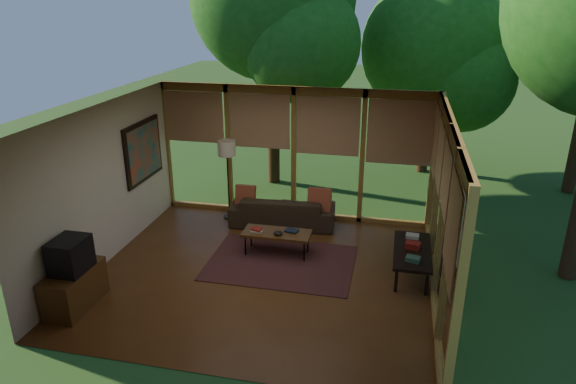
% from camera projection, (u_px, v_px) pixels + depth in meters
% --- Properties ---
extents(floor, '(5.50, 5.50, 0.00)m').
position_uv_depth(floor, '(263.00, 274.00, 8.55)').
color(floor, brown).
rests_on(floor, ground).
extents(ceiling, '(5.50, 5.50, 0.00)m').
position_uv_depth(ceiling, '(260.00, 114.00, 7.58)').
color(ceiling, silver).
rests_on(ceiling, ground).
extents(wall_left, '(0.04, 5.00, 2.70)m').
position_uv_depth(wall_left, '(103.00, 186.00, 8.61)').
color(wall_left, silver).
rests_on(wall_left, ground).
extents(wall_front, '(5.50, 0.04, 2.70)m').
position_uv_depth(wall_front, '(203.00, 279.00, 5.78)').
color(wall_front, silver).
rests_on(wall_front, ground).
extents(window_wall_back, '(5.50, 0.12, 2.70)m').
position_uv_depth(window_wall_back, '(294.00, 154.00, 10.34)').
color(window_wall_back, olive).
rests_on(window_wall_back, ground).
extents(window_wall_right, '(0.12, 5.00, 2.70)m').
position_uv_depth(window_wall_right, '(443.00, 213.00, 7.51)').
color(window_wall_right, olive).
rests_on(window_wall_right, ground).
extents(tree_ne, '(3.52, 3.52, 4.89)m').
position_uv_depth(tree_ne, '(433.00, 48.00, 12.51)').
color(tree_ne, '#3B2615').
rests_on(tree_ne, ground).
extents(rug, '(2.50, 1.77, 0.01)m').
position_uv_depth(rug, '(281.00, 263.00, 8.89)').
color(rug, maroon).
rests_on(rug, floor).
extents(sofa, '(2.12, 0.96, 0.60)m').
position_uv_depth(sofa, '(283.00, 210.00, 10.29)').
color(sofa, '#322519').
rests_on(sofa, floor).
extents(pillow_left, '(0.40, 0.21, 0.42)m').
position_uv_depth(pillow_left, '(246.00, 195.00, 10.29)').
color(pillow_left, maroon).
rests_on(pillow_left, sofa).
extents(pillow_right, '(0.46, 0.24, 0.48)m').
position_uv_depth(pillow_right, '(320.00, 200.00, 9.98)').
color(pillow_right, maroon).
rests_on(pillow_right, sofa).
extents(ct_book_lower, '(0.22, 0.17, 0.03)m').
position_uv_depth(ct_book_lower, '(257.00, 231.00, 9.08)').
color(ct_book_lower, '#B6AFA5').
rests_on(ct_book_lower, coffee_table).
extents(ct_book_upper, '(0.21, 0.18, 0.03)m').
position_uv_depth(ct_book_upper, '(257.00, 229.00, 9.07)').
color(ct_book_upper, maroon).
rests_on(ct_book_upper, coffee_table).
extents(ct_book_side, '(0.25, 0.21, 0.03)m').
position_uv_depth(ct_book_side, '(291.00, 231.00, 9.08)').
color(ct_book_side, black).
rests_on(ct_book_side, coffee_table).
extents(ct_bowl, '(0.16, 0.16, 0.07)m').
position_uv_depth(ct_bowl, '(278.00, 233.00, 8.95)').
color(ct_bowl, black).
rests_on(ct_bowl, coffee_table).
extents(media_cabinet, '(0.50, 1.00, 0.60)m').
position_uv_depth(media_cabinet, '(74.00, 288.00, 7.56)').
color(media_cabinet, '#563617').
rests_on(media_cabinet, floor).
extents(television, '(0.45, 0.55, 0.50)m').
position_uv_depth(television, '(70.00, 255.00, 7.36)').
color(television, black).
rests_on(television, media_cabinet).
extents(console_book_a, '(0.24, 0.20, 0.08)m').
position_uv_depth(console_book_a, '(413.00, 259.00, 7.99)').
color(console_book_a, '#305442').
rests_on(console_book_a, side_console).
extents(console_book_b, '(0.26, 0.21, 0.10)m').
position_uv_depth(console_book_b, '(413.00, 245.00, 8.40)').
color(console_book_b, maroon).
rests_on(console_book_b, side_console).
extents(console_book_c, '(0.23, 0.18, 0.06)m').
position_uv_depth(console_book_c, '(412.00, 236.00, 8.77)').
color(console_book_c, '#B6AFA5').
rests_on(console_book_c, side_console).
extents(floor_lamp, '(0.36, 0.36, 1.65)m').
position_uv_depth(floor_lamp, '(227.00, 153.00, 10.21)').
color(floor_lamp, black).
rests_on(floor_lamp, floor).
extents(coffee_table, '(1.20, 0.50, 0.43)m').
position_uv_depth(coffee_table, '(277.00, 234.00, 9.07)').
color(coffee_table, '#563617').
rests_on(coffee_table, floor).
extents(side_console, '(0.60, 1.40, 0.46)m').
position_uv_depth(side_console, '(412.00, 252.00, 8.39)').
color(side_console, black).
rests_on(side_console, floor).
extents(wall_painting, '(0.06, 1.35, 1.15)m').
position_uv_depth(wall_painting, '(143.00, 151.00, 9.81)').
color(wall_painting, black).
rests_on(wall_painting, wall_left).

